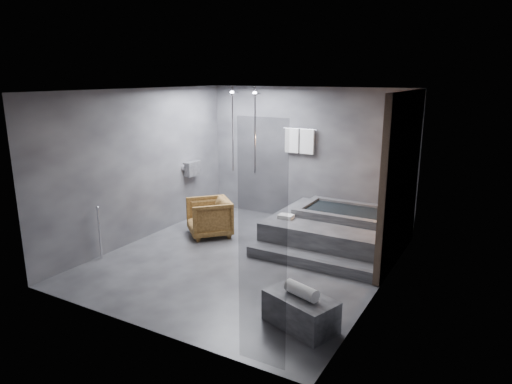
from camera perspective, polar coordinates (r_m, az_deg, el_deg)
The scene contains 7 objects.
room at distance 7.34m, azimuth 2.35°, elevation 4.25°, with size 5.00×5.04×2.82m.
tub_deck at distance 8.55m, azimuth 9.91°, elevation -4.76°, with size 2.20×2.00×0.50m, color #2E2E30.
tub_step at distance 7.57m, azimuth 6.77°, elevation -8.50°, with size 2.20×0.36×0.18m, color #2E2E30.
concrete_bench at distance 5.84m, azimuth 5.57°, elevation -14.59°, with size 0.90×0.49×0.40m, color #37373A.
driftwood_chair at distance 8.85m, azimuth -5.88°, elevation -3.17°, with size 0.77×0.80×0.72m, color #412910.
rolled_towel at distance 5.69m, azimuth 5.70°, elevation -12.18°, with size 0.16×0.16×0.45m, color white.
deck_towel at distance 8.30m, azimuth 3.76°, elevation -3.08°, with size 0.27×0.20×0.07m, color silver.
Camera 1 is at (3.70, -6.19, 3.03)m, focal length 32.00 mm.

